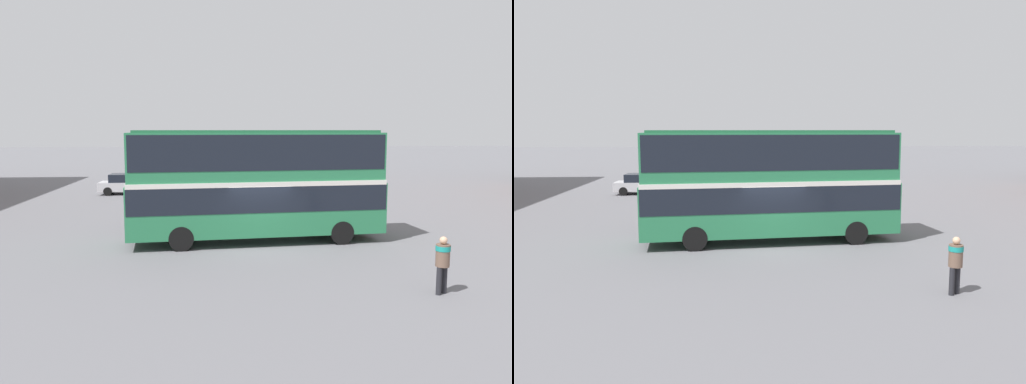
% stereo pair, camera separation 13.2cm
% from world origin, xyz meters
% --- Properties ---
extents(ground_plane, '(240.00, 240.00, 0.00)m').
position_xyz_m(ground_plane, '(0.00, 0.00, 0.00)').
color(ground_plane, slate).
extents(double_decker_bus, '(10.84, 3.55, 4.71)m').
position_xyz_m(double_decker_bus, '(-0.07, 1.13, 2.69)').
color(double_decker_bus, '#287A4C').
rests_on(double_decker_bus, ground_plane).
extents(pedestrian_foreground, '(0.57, 0.57, 1.70)m').
position_xyz_m(pedestrian_foreground, '(4.69, -6.18, 1.04)').
color(pedestrian_foreground, '#232328').
rests_on(pedestrian_foreground, ground_plane).
extents(parked_car_kerb_near, '(4.14, 2.19, 1.55)m').
position_xyz_m(parked_car_kerb_near, '(0.13, 10.27, 0.77)').
color(parked_car_kerb_near, black).
rests_on(parked_car_kerb_near, ground_plane).
extents(parked_car_kerb_far, '(3.95, 1.96, 1.50)m').
position_xyz_m(parked_car_kerb_far, '(-8.26, 17.64, 0.75)').
color(parked_car_kerb_far, silver).
rests_on(parked_car_kerb_far, ground_plane).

